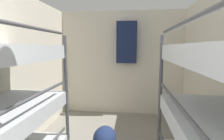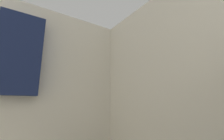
{
  "view_description": "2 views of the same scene",
  "coord_description": "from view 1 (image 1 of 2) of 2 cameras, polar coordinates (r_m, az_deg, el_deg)",
  "views": [
    {
      "loc": [
        0.25,
        0.22,
        1.53
      ],
      "look_at": [
        -0.05,
        2.81,
        1.2
      ],
      "focal_mm": 28.0,
      "sensor_mm": 36.0,
      "label": 1
    },
    {
      "loc": [
        0.11,
        2.24,
        1.11
      ],
      "look_at": [
        0.82,
        3.31,
        1.4
      ],
      "focal_mm": 24.0,
      "sensor_mm": 36.0,
      "label": 2
    }
  ],
  "objects": [
    {
      "name": "wall_back",
      "position": [
        4.02,
        3.06,
        2.21
      ],
      "size": [
        2.86,
        0.06,
        2.34
      ],
      "color": "beige",
      "rests_on": "ground_plane"
    },
    {
      "name": "hanging_coat",
      "position": [
        3.85,
        4.79,
        8.97
      ],
      "size": [
        0.44,
        0.12,
        0.9
      ],
      "color": "#192347"
    },
    {
      "name": "duffel_bag",
      "position": [
        2.82,
        -2.41,
        -21.39
      ],
      "size": [
        0.35,
        0.46,
        0.35
      ],
      "color": "navy",
      "rests_on": "ground_plane"
    }
  ]
}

